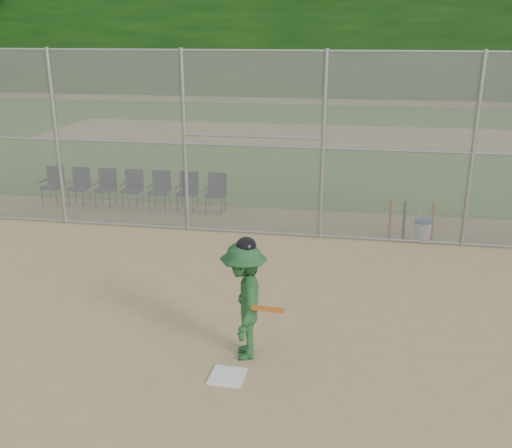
% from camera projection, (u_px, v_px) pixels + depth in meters
% --- Properties ---
extents(ground, '(100.00, 100.00, 0.00)m').
position_uv_depth(ground, '(226.00, 354.00, 8.05)').
color(ground, tan).
rests_on(ground, ground).
extents(grass_strip, '(100.00, 100.00, 0.00)m').
position_uv_depth(grass_strip, '(316.00, 135.00, 24.85)').
color(grass_strip, '#356B20').
rests_on(grass_strip, ground).
extents(dirt_patch_far, '(24.00, 24.00, 0.00)m').
position_uv_depth(dirt_patch_far, '(316.00, 135.00, 24.85)').
color(dirt_patch_far, tan).
rests_on(dirt_patch_far, ground).
extents(backstop_fence, '(16.09, 0.09, 4.00)m').
position_uv_depth(backstop_fence, '(276.00, 143.00, 12.05)').
color(backstop_fence, gray).
rests_on(backstop_fence, ground).
extents(treeline, '(81.00, 60.00, 11.00)m').
position_uv_depth(treeline, '(323.00, 3.00, 24.95)').
color(treeline, black).
rests_on(treeline, ground).
extents(home_plate, '(0.47, 0.47, 0.02)m').
position_uv_depth(home_plate, '(227.00, 376.00, 7.51)').
color(home_plate, white).
rests_on(home_plate, ground).
extents(batter_at_plate, '(0.98, 1.37, 1.76)m').
position_uv_depth(batter_at_plate, '(244.00, 300.00, 7.75)').
color(batter_at_plate, '#205127').
rests_on(batter_at_plate, ground).
extents(water_cooler, '(0.38, 0.38, 0.47)m').
position_uv_depth(water_cooler, '(422.00, 230.00, 12.33)').
color(water_cooler, white).
rests_on(water_cooler, ground).
extents(spare_bats, '(0.96, 0.28, 0.85)m').
position_uv_depth(spare_bats, '(411.00, 221.00, 12.34)').
color(spare_bats, '#D84C14').
rests_on(spare_bats, ground).
extents(chair_0, '(0.54, 0.52, 0.96)m').
position_uv_depth(chair_0, '(52.00, 186.00, 14.92)').
color(chair_0, '#0F1939').
rests_on(chair_0, ground).
extents(chair_1, '(0.54, 0.52, 0.96)m').
position_uv_depth(chair_1, '(78.00, 187.00, 14.80)').
color(chair_1, '#0F1939').
rests_on(chair_1, ground).
extents(chair_2, '(0.54, 0.52, 0.96)m').
position_uv_depth(chair_2, '(105.00, 188.00, 14.68)').
color(chair_2, '#0F1939').
rests_on(chair_2, ground).
extents(chair_3, '(0.54, 0.52, 0.96)m').
position_uv_depth(chair_3, '(132.00, 190.00, 14.57)').
color(chair_3, '#0F1939').
rests_on(chair_3, ground).
extents(chair_4, '(0.54, 0.52, 0.96)m').
position_uv_depth(chair_4, '(159.00, 191.00, 14.45)').
color(chair_4, '#0F1939').
rests_on(chair_4, ground).
extents(chair_5, '(0.54, 0.52, 0.96)m').
position_uv_depth(chair_5, '(187.00, 192.00, 14.33)').
color(chair_5, '#0F1939').
rests_on(chair_5, ground).
extents(chair_6, '(0.54, 0.52, 0.96)m').
position_uv_depth(chair_6, '(215.00, 193.00, 14.21)').
color(chair_6, '#0F1939').
rests_on(chair_6, ground).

